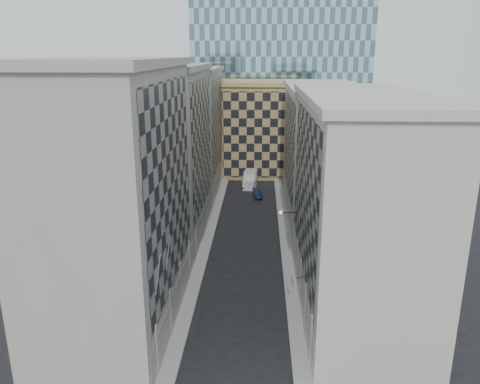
% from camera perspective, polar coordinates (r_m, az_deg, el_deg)
% --- Properties ---
extents(sidewalk_west, '(1.50, 100.00, 0.15)m').
position_cam_1_polar(sidewalk_west, '(63.05, -4.03, -5.85)').
color(sidewalk_west, gray).
rests_on(sidewalk_west, ground).
extents(sidewalk_east, '(1.50, 100.00, 0.15)m').
position_cam_1_polar(sidewalk_east, '(62.75, 5.59, -6.00)').
color(sidewalk_east, gray).
rests_on(sidewalk_east, ground).
extents(bldg_left_a, '(10.80, 22.80, 23.70)m').
position_cam_1_polar(bldg_left_a, '(42.68, -14.79, -0.68)').
color(bldg_left_a, '#A09A90').
rests_on(bldg_left_a, ground).
extents(bldg_left_b, '(10.80, 22.80, 22.70)m').
position_cam_1_polar(bldg_left_b, '(63.47, -9.00, 4.78)').
color(bldg_left_b, gray).
rests_on(bldg_left_b, ground).
extents(bldg_left_c, '(10.80, 22.80, 21.70)m').
position_cam_1_polar(bldg_left_c, '(84.88, -6.07, 7.50)').
color(bldg_left_c, '#A09A90').
rests_on(bldg_left_c, ground).
extents(bldg_right_a, '(10.80, 26.80, 20.70)m').
position_cam_1_polar(bldg_right_a, '(45.93, 13.89, -1.35)').
color(bldg_right_a, beige).
rests_on(bldg_right_a, ground).
extents(bldg_right_b, '(10.80, 28.80, 19.70)m').
position_cam_1_polar(bldg_right_b, '(71.89, 9.86, 4.91)').
color(bldg_right_b, beige).
rests_on(bldg_right_b, ground).
extents(tan_block, '(16.80, 14.80, 18.80)m').
position_cam_1_polar(tan_block, '(96.88, 2.72, 7.87)').
color(tan_block, '#A08554').
rests_on(tan_block, ground).
extents(church_tower, '(7.20, 7.20, 51.50)m').
position_cam_1_polar(church_tower, '(109.92, 1.75, 18.07)').
color(church_tower, '#2E2923').
rests_on(church_tower, ground).
extents(flagpoles_left, '(0.10, 6.33, 2.33)m').
position_cam_1_polar(flagpoles_left, '(38.28, -9.34, -8.50)').
color(flagpoles_left, gray).
rests_on(flagpoles_left, ground).
extents(bracket_lamp, '(1.98, 0.36, 0.36)m').
position_cam_1_polar(bracket_lamp, '(54.93, 5.16, -2.49)').
color(bracket_lamp, black).
rests_on(bracket_lamp, ground).
extents(box_truck, '(2.74, 5.61, 2.97)m').
position_cam_1_polar(box_truck, '(87.48, 1.24, 1.48)').
color(box_truck, silver).
rests_on(box_truck, ground).
extents(dark_car, '(1.78, 3.90, 1.24)m').
position_cam_1_polar(dark_car, '(81.06, 2.14, -0.26)').
color(dark_car, '#0F1437').
rests_on(dark_car, ground).
extents(shop_sign, '(1.20, 0.67, 0.76)m').
position_cam_1_polar(shop_sign, '(44.40, 6.53, -10.67)').
color(shop_sign, black).
rests_on(shop_sign, ground).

